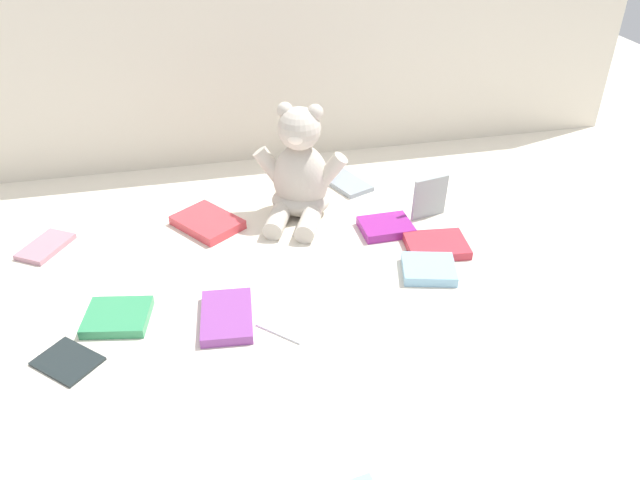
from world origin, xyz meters
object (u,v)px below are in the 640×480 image
(book_case_5, at_px, (430,197))
(book_case_0, at_px, (429,269))
(book_case_6, at_px, (436,245))
(book_case_9, at_px, (117,317))
(book_case_1, at_px, (227,317))
(book_case_7, at_px, (292,319))
(book_case_10, at_px, (207,222))
(teddy_bear, at_px, (300,175))
(book_case_3, at_px, (46,247))
(book_case_4, at_px, (67,360))
(book_case_11, at_px, (345,182))
(book_case_2, at_px, (386,227))

(book_case_5, bearing_deg, book_case_0, -122.33)
(book_case_6, distance_m, book_case_9, 0.62)
(book_case_1, height_order, book_case_7, book_case_1)
(book_case_1, xyz_separation_m, book_case_10, (-0.01, 0.32, 0.00))
(teddy_bear, bearing_deg, book_case_6, -17.12)
(teddy_bear, bearing_deg, book_case_7, -80.46)
(book_case_6, height_order, book_case_9, same)
(book_case_3, height_order, book_case_4, same)
(teddy_bear, height_order, book_case_11, teddy_bear)
(book_case_5, height_order, book_case_10, book_case_5)
(book_case_0, bearing_deg, book_case_11, -155.63)
(book_case_1, bearing_deg, book_case_2, 36.80)
(book_case_0, height_order, book_case_6, book_case_0)
(book_case_2, bearing_deg, book_case_5, 107.20)
(book_case_5, relative_size, book_case_9, 0.89)
(book_case_7, height_order, book_case_10, book_case_10)
(book_case_10, distance_m, book_case_11, 0.35)
(book_case_1, relative_size, book_case_10, 0.96)
(book_case_7, bearing_deg, book_case_1, 121.11)
(book_case_0, relative_size, book_case_7, 1.09)
(book_case_4, xyz_separation_m, book_case_9, (0.07, 0.09, 0.00))
(teddy_bear, relative_size, book_case_7, 2.74)
(book_case_3, relative_size, book_case_5, 1.15)
(book_case_7, bearing_deg, book_case_9, 121.65)
(book_case_9, height_order, book_case_10, book_case_10)
(book_case_4, bearing_deg, book_case_3, -123.47)
(book_case_9, bearing_deg, book_case_2, -61.23)
(book_case_7, bearing_deg, book_case_5, -7.45)
(book_case_1, distance_m, book_case_9, 0.19)
(book_case_0, relative_size, book_case_5, 1.03)
(teddy_bear, bearing_deg, book_case_3, -153.87)
(book_case_3, xyz_separation_m, book_case_5, (0.80, -0.05, 0.04))
(book_case_1, xyz_separation_m, book_case_6, (0.43, 0.13, 0.00))
(teddy_bear, xyz_separation_m, book_case_1, (-0.19, -0.33, -0.08))
(book_case_3, bearing_deg, book_case_11, -136.45)
(teddy_bear, distance_m, book_case_2, 0.21)
(book_case_4, xyz_separation_m, book_case_5, (0.72, 0.30, 0.04))
(book_case_5, relative_size, book_case_11, 0.71)
(book_case_0, bearing_deg, book_case_1, -67.30)
(book_case_2, distance_m, book_case_7, 0.35)
(book_case_9, bearing_deg, book_case_10, -21.34)
(book_case_5, xyz_separation_m, book_case_7, (-0.35, -0.28, -0.04))
(book_case_2, bearing_deg, teddy_bear, -126.48)
(teddy_bear, bearing_deg, book_case_2, -12.21)
(book_case_7, distance_m, book_case_10, 0.36)
(book_case_0, distance_m, book_case_10, 0.48)
(book_case_1, bearing_deg, teddy_bear, 65.00)
(book_case_1, bearing_deg, book_case_0, 13.35)
(book_case_7, bearing_deg, book_case_11, 19.51)
(book_case_0, height_order, book_case_5, book_case_5)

